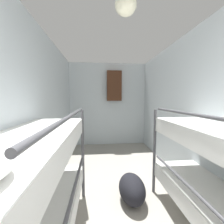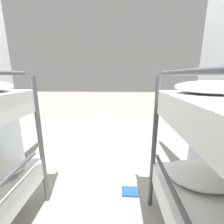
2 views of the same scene
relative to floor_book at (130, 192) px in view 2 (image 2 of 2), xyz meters
The scene contains 2 objects.
ground_plane 0.55m from the floor_book, 51.52° to the right, with size 20.00×20.00×0.00m, color gray.
floor_book is the anchor object (origin of this frame).
Camera 2 is at (-0.21, 1.86, 1.28)m, focal length 24.00 mm.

